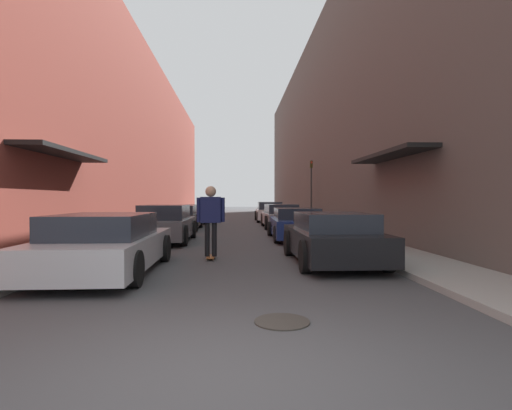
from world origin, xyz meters
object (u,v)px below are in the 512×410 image
Objects in this scene: parked_car_right_0 at (332,238)px; manhole_cover at (282,321)px; parked_car_left_3 at (193,214)px; parked_car_right_1 at (296,224)px; traffic_light at (311,184)px; parked_car_right_3 at (269,212)px; parked_car_left_0 at (106,244)px; parked_car_left_1 at (166,224)px; parked_car_right_2 at (281,216)px; skateboarder at (211,214)px; parked_car_left_2 at (181,218)px.

manhole_cover is at bearing -111.00° from parked_car_right_0.
parked_car_left_3 is 11.48m from parked_car_right_1.
manhole_cover is 20.46m from traffic_light.
parked_car_right_3 is (-0.02, 17.84, 0.05)m from parked_car_right_0.
parked_car_right_0 is 15.66m from traffic_light.
parked_car_right_3 reaches higher than parked_car_left_0.
parked_car_right_2 is at bearing 53.90° from parked_car_left_1.
parked_car_left_3 and parked_car_right_1 have the same top height.
parked_car_right_0 is (4.85, -5.02, -0.04)m from parked_car_left_1.
skateboarder is (-2.95, -17.04, 0.51)m from parked_car_right_3.
parked_car_left_3 is at bearing 115.78° from parked_car_right_1.
parked_car_right_1 is at bearing -45.13° from parked_car_left_2.
skateboarder reaches higher than parked_car_right_2.
parked_car_right_3 is at bearing 90.81° from parked_car_right_2.
parked_car_left_0 is 19.54m from parked_car_right_3.
parked_car_right_3 is (5.04, 7.09, 0.04)m from parked_car_left_2.
parked_car_left_3 is at bearing 99.08° from manhole_cover.
parked_car_left_1 is 0.97× the size of parked_car_right_3.
parked_car_right_1 is at bearing -90.94° from parked_car_right_2.
parked_car_left_3 is at bearing 107.39° from parked_car_right_0.
parked_car_right_0 is at bearing -15.14° from skateboarder.
parked_car_right_0 is 0.91× the size of parked_car_right_2.
parked_car_right_1 is 6.39× the size of manhole_cover.
parked_car_left_1 is 4.64m from skateboarder.
parked_car_right_2 is at bearing 11.12° from parked_car_left_2.
parked_car_right_3 is at bearing 85.60° from manhole_cover.
parked_car_right_1 reaches higher than manhole_cover.
parked_car_right_2 is (4.92, 6.74, -0.02)m from parked_car_left_1.
traffic_light is at bearing 78.22° from manhole_cover.
parked_car_right_1 is 10.37m from manhole_cover.
parked_car_right_3 is (4.83, 12.83, 0.01)m from parked_car_left_1.
traffic_light reaches higher than parked_car_right_1.
parked_car_right_2 is 1.22× the size of traffic_light.
parked_car_right_0 reaches higher than parked_car_left_3.
traffic_light is (2.41, 15.36, 1.86)m from parked_car_right_0.
parked_car_left_1 reaches higher than manhole_cover.
parked_car_left_1 is at bearing -125.04° from traffic_light.
parked_car_right_3 is (5.00, 18.88, 0.05)m from parked_car_left_0.
parked_car_left_1 reaches higher than parked_car_left_3.
parked_car_right_3 is at bearing 19.83° from parked_car_left_3.
parked_car_left_0 is at bearing -111.69° from parked_car_right_2.
skateboarder reaches higher than parked_car_right_1.
traffic_light is (7.47, 4.61, 1.85)m from parked_car_left_2.
parked_car_right_3 is at bearing 75.16° from parked_car_left_0.
parked_car_left_1 is at bearing -87.86° from parked_car_left_2.
skateboarder is at bearing -82.29° from parked_car_left_3.
parked_car_left_2 reaches higher than manhole_cover.
parked_car_left_3 is at bearing 90.01° from parked_car_left_0.
manhole_cover is at bearing -46.65° from parked_car_left_0.
traffic_light is (2.44, 9.67, 1.87)m from parked_car_right_1.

